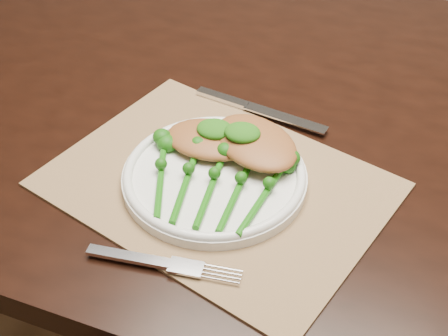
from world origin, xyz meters
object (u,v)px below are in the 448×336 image
(placemat, at_px, (217,184))
(dinner_plate, at_px, (215,176))
(chicken_fillet_left, at_px, (211,139))
(dining_table, at_px, (286,269))
(broccolini_bundle, at_px, (210,189))

(placemat, xyz_separation_m, dinner_plate, (-0.00, 0.00, 0.01))
(chicken_fillet_left, bearing_deg, dining_table, 56.22)
(dining_table, height_order, placemat, placemat)
(dinner_plate, distance_m, broccolini_bundle, 0.04)
(dining_table, bearing_deg, placemat, -106.12)
(chicken_fillet_left, bearing_deg, placemat, -64.05)
(placemat, relative_size, dinner_plate, 1.74)
(dinner_plate, distance_m, chicken_fillet_left, 0.06)
(dining_table, xyz_separation_m, chicken_fillet_left, (-0.10, -0.14, 0.40))
(dinner_plate, bearing_deg, placemat, -27.33)
(dinner_plate, bearing_deg, broccolini_bundle, -82.10)
(dining_table, height_order, broccolini_bundle, broccolini_bundle)
(placemat, distance_m, dinner_plate, 0.01)
(placemat, xyz_separation_m, chicken_fillet_left, (-0.02, 0.05, 0.03))
(dining_table, bearing_deg, broccolini_bundle, -103.19)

